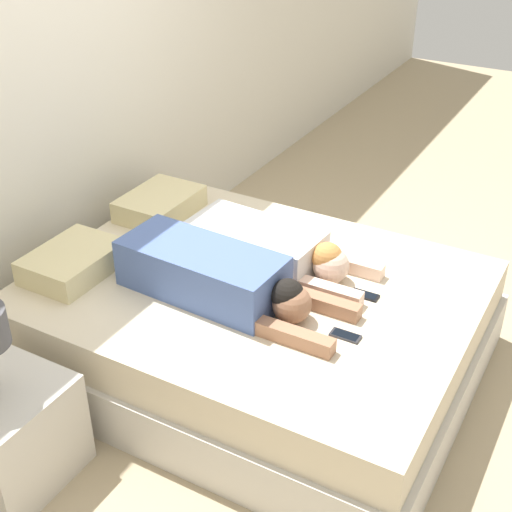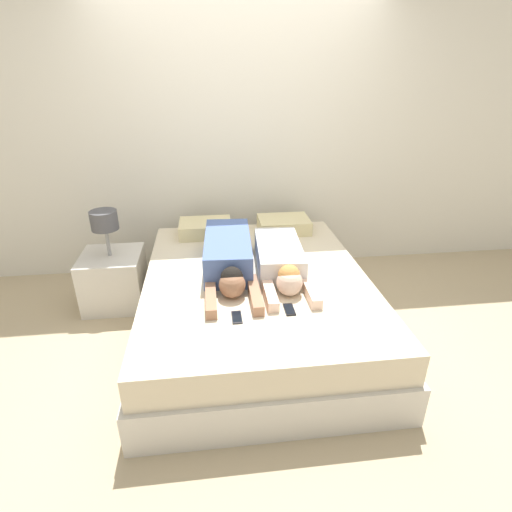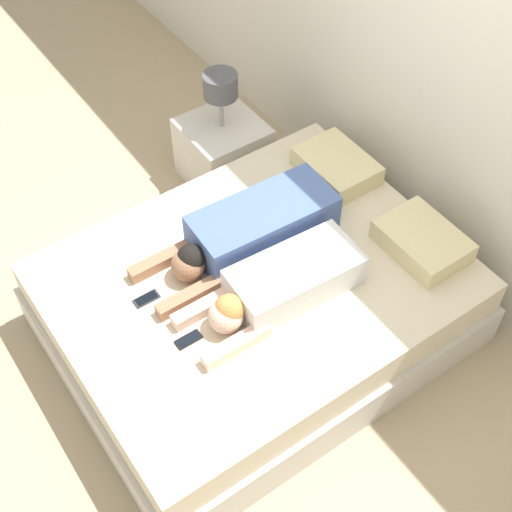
% 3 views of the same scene
% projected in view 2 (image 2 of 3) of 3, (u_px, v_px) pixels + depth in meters
% --- Properties ---
extents(ground_plane, '(12.00, 12.00, 0.00)m').
position_uv_depth(ground_plane, '(256.00, 329.00, 3.17)').
color(ground_plane, tan).
extents(wall_back, '(12.00, 0.06, 2.60)m').
position_uv_depth(wall_back, '(240.00, 137.00, 3.70)').
color(wall_back, silver).
rests_on(wall_back, ground_plane).
extents(bed, '(1.68, 2.13, 0.49)m').
position_uv_depth(bed, '(256.00, 303.00, 3.06)').
color(bed, beige).
rests_on(bed, ground_plane).
extents(pillow_head_left, '(0.46, 0.34, 0.12)m').
position_uv_depth(pillow_head_left, '(205.00, 228.00, 3.63)').
color(pillow_head_left, beige).
rests_on(pillow_head_left, bed).
extents(pillow_head_right, '(0.46, 0.34, 0.12)m').
position_uv_depth(pillow_head_right, '(284.00, 225.00, 3.72)').
color(pillow_head_right, beige).
rests_on(pillow_head_right, bed).
extents(person_left, '(0.38, 1.14, 0.23)m').
position_uv_depth(person_left, '(229.00, 257.00, 2.97)').
color(person_left, '#4C66A5').
rests_on(person_left, bed).
extents(person_right, '(0.37, 0.98, 0.20)m').
position_uv_depth(person_right, '(281.00, 261.00, 2.94)').
color(person_right, silver).
rests_on(person_right, bed).
extents(cell_phone_left, '(0.06, 0.13, 0.01)m').
position_uv_depth(cell_phone_left, '(237.00, 317.00, 2.44)').
color(cell_phone_left, '#2D2D33').
rests_on(cell_phone_left, bed).
extents(cell_phone_right, '(0.06, 0.13, 0.01)m').
position_uv_depth(cell_phone_right, '(289.00, 309.00, 2.51)').
color(cell_phone_right, black).
rests_on(cell_phone_right, bed).
extents(nightstand, '(0.50, 0.50, 0.85)m').
position_uv_depth(nightstand, '(114.00, 276.00, 3.42)').
color(nightstand, beige).
rests_on(nightstand, ground_plane).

